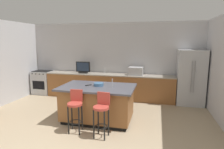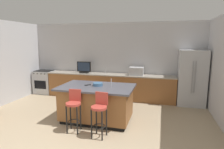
{
  "view_description": "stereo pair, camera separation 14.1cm",
  "coord_description": "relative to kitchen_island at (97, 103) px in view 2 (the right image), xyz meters",
  "views": [
    {
      "loc": [
        1.64,
        -2.61,
        2.06
      ],
      "look_at": [
        0.3,
        2.99,
        1.06
      ],
      "focal_mm": 30.55,
      "sensor_mm": 36.0,
      "label": 1
    },
    {
      "loc": [
        1.78,
        -2.57,
        2.06
      ],
      "look_at": [
        0.3,
        2.99,
        1.06
      ],
      "focal_mm": 30.55,
      "sensor_mm": 36.0,
      "label": 2
    }
  ],
  "objects": [
    {
      "name": "microwave",
      "position": [
        0.76,
        2.04,
        0.57
      ],
      "size": [
        0.48,
        0.36,
        0.28
      ],
      "primitive_type": "cube",
      "color": "#B7BABF",
      "rests_on": "counter_back"
    },
    {
      "name": "bar_stool_left",
      "position": [
        -0.3,
        -0.72,
        0.11
      ],
      "size": [
        0.34,
        0.35,
        0.97
      ],
      "rotation": [
        0.0,
        0.0,
        0.11
      ],
      "color": "#B23D33",
      "rests_on": "ground_plane"
    },
    {
      "name": "wall_back",
      "position": [
        -0.16,
        2.42,
        0.9
      ],
      "size": [
        6.91,
        0.12,
        2.74
      ],
      "primitive_type": "cube",
      "color": "#BCBCC1",
      "rests_on": "ground_plane"
    },
    {
      "name": "bar_stool_right",
      "position": [
        0.35,
        -0.81,
        0.11
      ],
      "size": [
        0.34,
        0.35,
        0.98
      ],
      "rotation": [
        0.0,
        0.0,
        -0.1
      ],
      "color": "#B23D33",
      "rests_on": "ground_plane"
    },
    {
      "name": "refrigerator",
      "position": [
        2.56,
        2.0,
        0.43
      ],
      "size": [
        0.86,
        0.72,
        1.8
      ],
      "color": "#B7BABF",
      "rests_on": "ground_plane"
    },
    {
      "name": "range_oven",
      "position": [
        -2.94,
        2.04,
        -0.02
      ],
      "size": [
        0.73,
        0.63,
        0.92
      ],
      "color": "#B7BABF",
      "rests_on": "ground_plane"
    },
    {
      "name": "counter_back",
      "position": [
        -0.23,
        2.04,
        -0.02
      ],
      "size": [
        4.69,
        0.62,
        0.9
      ],
      "color": "brown",
      "rests_on": "ground_plane"
    },
    {
      "name": "kitchen_island",
      "position": [
        0.0,
        0.0,
        0.0
      ],
      "size": [
        1.91,
        1.19,
        0.93
      ],
      "color": "black",
      "rests_on": "ground_plane"
    },
    {
      "name": "tv_remote",
      "position": [
        -0.25,
        0.03,
        0.46
      ],
      "size": [
        0.15,
        0.15,
        0.02
      ],
      "primitive_type": "cube",
      "rotation": [
        0.0,
        0.0,
        -0.77
      ],
      "color": "black",
      "rests_on": "kitchen_island"
    },
    {
      "name": "sink_faucet_island",
      "position": [
        0.39,
        0.0,
        0.56
      ],
      "size": [
        0.02,
        0.02,
        0.22
      ],
      "primitive_type": "cylinder",
      "color": "#B2B2B7",
      "rests_on": "kitchen_island"
    },
    {
      "name": "tv_monitor",
      "position": [
        -1.2,
        1.98,
        0.63
      ],
      "size": [
        0.53,
        0.16,
        0.43
      ],
      "color": "black",
      "rests_on": "counter_back"
    },
    {
      "name": "fruit_bowl",
      "position": [
        0.02,
        0.05,
        0.49
      ],
      "size": [
        0.25,
        0.25,
        0.08
      ],
      "primitive_type": "cylinder",
      "color": "#3F668C",
      "rests_on": "kitchen_island"
    },
    {
      "name": "sink_faucet_back",
      "position": [
        -0.4,
        2.14,
        0.55
      ],
      "size": [
        0.02,
        0.02,
        0.24
      ],
      "primitive_type": "cylinder",
      "color": "#B2B2B7",
      "rests_on": "counter_back"
    }
  ]
}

